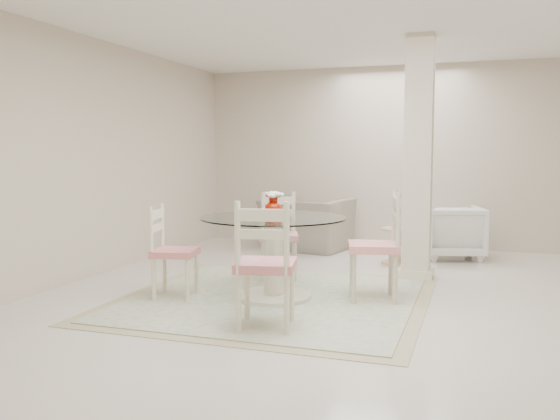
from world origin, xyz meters
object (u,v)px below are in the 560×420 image
(column, at_px, (418,158))
(dining_chair_west, at_px, (169,245))
(dining_table, at_px, (273,258))
(dining_chair_south, at_px, (265,256))
(dining_chair_north, at_px, (279,229))
(dining_chair_east, at_px, (381,238))
(armchair_white, at_px, (452,232))
(side_table, at_px, (398,248))
(recliner_taupe, at_px, (307,224))
(red_vase, at_px, (274,204))

(column, xyz_separation_m, dining_chair_west, (-2.18, -1.76, -0.82))
(dining_table, xyz_separation_m, dining_chair_south, (0.27, -0.99, 0.20))
(dining_chair_south, bearing_deg, dining_chair_north, -85.84)
(dining_chair_east, relative_size, armchair_white, 1.49)
(side_table, bearing_deg, recliner_taupe, 152.09)
(dining_chair_north, xyz_separation_m, dining_chair_west, (-0.70, -1.25, -0.03))
(column, height_order, recliner_taupe, column)
(side_table, bearing_deg, dining_chair_east, -87.62)
(dining_table, relative_size, dining_chair_south, 1.21)
(red_vase, height_order, dining_chair_north, dining_chair_north)
(dining_table, relative_size, red_vase, 5.71)
(dining_chair_east, height_order, dining_chair_west, dining_chair_east)
(dining_chair_west, xyz_separation_m, side_table, (1.89, 2.49, -0.31))
(dining_table, distance_m, red_vase, 0.52)
(dining_chair_west, distance_m, side_table, 3.14)
(dining_chair_east, xyz_separation_m, recliner_taupe, (-1.50, 2.70, -0.23))
(column, xyz_separation_m, recliner_taupe, (-1.71, 1.48, -0.98))
(red_vase, bearing_deg, dining_chair_south, -74.79)
(dining_table, relative_size, dining_chair_west, 1.39)
(dining_chair_north, bearing_deg, column, -0.51)
(column, height_order, dining_chair_south, column)
(dining_chair_west, bearing_deg, recliner_taupe, -19.52)
(side_table, bearing_deg, column, -68.24)
(dining_chair_east, relative_size, recliner_taupe, 1.00)
(column, height_order, dining_chair_north, column)
(column, height_order, armchair_white, column)
(dining_chair_east, relative_size, dining_chair_north, 1.09)
(dining_table, height_order, dining_chair_north, dining_chair_north)
(dining_table, bearing_deg, dining_chair_north, 105.92)
(red_vase, bearing_deg, dining_chair_east, 15.65)
(dining_chair_north, bearing_deg, armchair_white, 27.24)
(dining_chair_west, xyz_separation_m, dining_chair_south, (1.25, -0.72, 0.08))
(dining_chair_east, xyz_separation_m, dining_chair_north, (-1.27, 0.71, -0.05))
(column, distance_m, red_vase, 1.96)
(dining_chair_north, xyz_separation_m, armchair_white, (1.81, 1.93, -0.20))
(recliner_taupe, distance_m, side_table, 1.62)
(dining_chair_south, bearing_deg, dining_chair_east, -131.06)
(red_vase, xyz_separation_m, recliner_taupe, (-0.52, 2.98, -0.55))
(armchair_white, bearing_deg, column, 62.59)
(dining_chair_east, height_order, recliner_taupe, dining_chair_east)
(dining_chair_west, bearing_deg, side_table, -48.52)
(red_vase, height_order, recliner_taupe, red_vase)
(red_vase, relative_size, armchair_white, 0.31)
(armchair_white, bearing_deg, dining_chair_east, 64.13)
(dining_chair_north, distance_m, dining_chair_west, 1.43)
(recliner_taupe, distance_m, armchair_white, 2.05)
(dining_table, bearing_deg, dining_chair_east, 15.50)
(column, distance_m, recliner_taupe, 2.47)
(dining_chair_north, distance_m, armchair_white, 2.65)
(dining_table, bearing_deg, dining_chair_west, -164.63)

